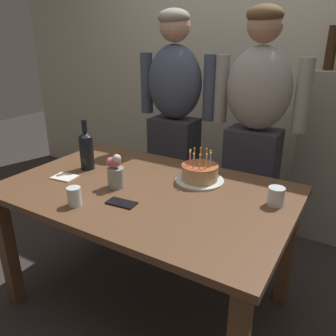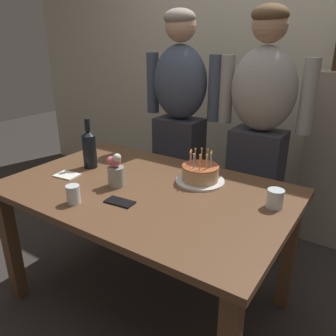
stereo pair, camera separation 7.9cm
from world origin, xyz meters
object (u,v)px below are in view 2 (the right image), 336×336
object	(u,v)px
water_glass_near	(73,194)
flower_vase	(115,171)
birthday_cake	(200,174)
water_glass_far	(275,199)
person_man_bearded	(179,125)
person_woman_cardigan	(259,137)
napkin_stack	(67,175)
wine_bottle	(89,148)
cell_phone	(120,202)

from	to	relation	value
water_glass_near	flower_vase	distance (m)	0.27
birthday_cake	water_glass_far	size ratio (longest dim) A/B	3.01
birthday_cake	water_glass_far	distance (m)	0.44
birthday_cake	flower_vase	size ratio (longest dim) A/B	1.43
person_man_bearded	person_woman_cardigan	bearing A→B (deg)	-180.00
birthday_cake	water_glass_near	distance (m)	0.67
napkin_stack	flower_vase	world-z (taller)	flower_vase
wine_bottle	person_man_bearded	world-z (taller)	person_man_bearded
flower_vase	person_woman_cardigan	distance (m)	0.98
birthday_cake	water_glass_near	bearing A→B (deg)	-124.50
water_glass_near	wine_bottle	xyz separation A→B (m)	(-0.28, 0.38, 0.08)
wine_bottle	napkin_stack	size ratio (longest dim) A/B	2.29
water_glass_near	napkin_stack	bearing A→B (deg)	144.52
flower_vase	person_man_bearded	xyz separation A→B (m)	(-0.14, 0.87, 0.05)
water_glass_near	person_man_bearded	size ratio (longest dim) A/B	0.05
birthday_cake	cell_phone	xyz separation A→B (m)	(-0.20, -0.43, -0.04)
cell_phone	water_glass_far	bearing A→B (deg)	25.03
cell_phone	person_man_bearded	size ratio (longest dim) A/B	0.09
water_glass_far	person_man_bearded	bearing A→B (deg)	145.22
water_glass_near	water_glass_far	xyz separation A→B (m)	(0.81, 0.49, -0.00)
flower_vase	cell_phone	bearing A→B (deg)	-42.73
person_man_bearded	flower_vase	bearing A→B (deg)	99.35
water_glass_near	birthday_cake	bearing A→B (deg)	55.50
birthday_cake	cell_phone	world-z (taller)	birthday_cake
cell_phone	flower_vase	size ratio (longest dim) A/B	0.77
water_glass_far	flower_vase	bearing A→B (deg)	-163.76
person_woman_cardigan	water_glass_far	bearing A→B (deg)	116.27
birthday_cake	person_man_bearded	world-z (taller)	person_man_bearded
birthday_cake	napkin_stack	xyz separation A→B (m)	(-0.68, -0.35, -0.04)
person_woman_cardigan	cell_phone	bearing A→B (deg)	72.78
person_man_bearded	napkin_stack	bearing A→B (deg)	78.74
water_glass_near	wine_bottle	distance (m)	0.48
water_glass_far	napkin_stack	size ratio (longest dim) A/B	0.68
water_glass_near	napkin_stack	distance (m)	0.36
water_glass_near	person_woman_cardigan	size ratio (longest dim) A/B	0.05
napkin_stack	person_man_bearded	world-z (taller)	person_man_bearded
birthday_cake	water_glass_near	world-z (taller)	birthday_cake
water_glass_far	cell_phone	size ratio (longest dim) A/B	0.62
wine_bottle	flower_vase	world-z (taller)	wine_bottle
water_glass_near	person_man_bearded	xyz separation A→B (m)	(-0.11, 1.13, 0.09)
water_glass_far	person_woman_cardigan	distance (m)	0.72
napkin_stack	person_woman_cardigan	xyz separation A→B (m)	(0.79, 0.92, 0.13)
napkin_stack	person_woman_cardigan	world-z (taller)	person_woman_cardigan
person_man_bearded	person_woman_cardigan	size ratio (longest dim) A/B	1.00
water_glass_far	napkin_stack	world-z (taller)	water_glass_far
water_glass_far	wine_bottle	world-z (taller)	wine_bottle
birthday_cake	flower_vase	distance (m)	0.46
cell_phone	person_man_bearded	bearing A→B (deg)	101.03
cell_phone	napkin_stack	bearing A→B (deg)	164.64
flower_vase	birthday_cake	bearing A→B (deg)	40.03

